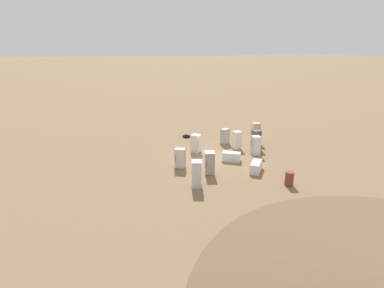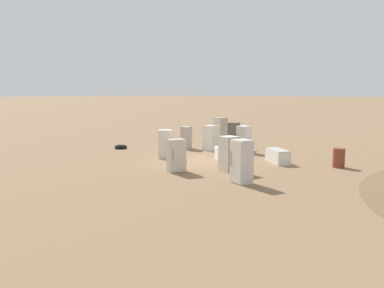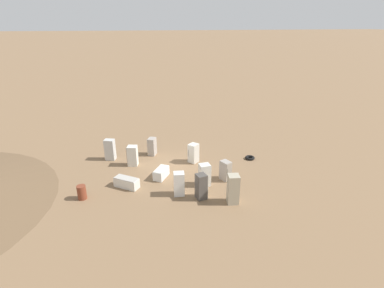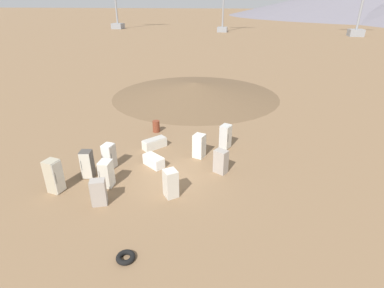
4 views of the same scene
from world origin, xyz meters
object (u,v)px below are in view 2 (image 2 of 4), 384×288
discarded_fridge_1 (241,161)px  discarded_fridge_3 (278,156)px  discarded_fridge_7 (229,153)px  rusty_barrel (339,158)px  discarded_fridge_0 (165,144)px  discarded_fridge_5 (186,138)px  discarded_fridge_2 (210,138)px  discarded_fridge_10 (220,131)px  scrap_tire (121,147)px  discarded_fridge_8 (177,156)px  discarded_fridge_9 (229,154)px  discarded_fridge_6 (233,136)px  discarded_fridge_4 (244,139)px

discarded_fridge_1 → discarded_fridge_3: (-5.01, -0.97, -0.52)m
discarded_fridge_7 → rusty_barrel: 5.62m
discarded_fridge_0 → discarded_fridge_5: discarded_fridge_0 is taller
discarded_fridge_2 → discarded_fridge_10: discarded_fridge_10 is taller
discarded_fridge_0 → discarded_fridge_3: (-2.68, 5.52, -0.44)m
discarded_fridge_1 → discarded_fridge_2: size_ratio=1.10×
scrap_tire → discarded_fridge_3: bearing=101.1°
discarded_fridge_2 → discarded_fridge_8: (6.20, 2.78, -0.05)m
discarded_fridge_2 → discarded_fridge_1: bearing=-136.1°
discarded_fridge_8 → scrap_tire: bearing=-83.6°
discarded_fridge_3 → discarded_fridge_5: (-0.78, -6.97, 0.37)m
discarded_fridge_9 → scrap_tire: bearing=-81.5°
discarded_fridge_6 → discarded_fridge_0: bearing=159.8°
discarded_fridge_6 → discarded_fridge_1: bearing=-154.4°
discarded_fridge_3 → rusty_barrel: 2.97m
scrap_tire → rusty_barrel: rusty_barrel is taller
discarded_fridge_7 → discarded_fridge_10: discarded_fridge_10 is taller
discarded_fridge_1 → discarded_fridge_2: (-6.15, -6.26, -0.08)m
discarded_fridge_4 → discarded_fridge_6: size_ratio=0.95×
rusty_barrel → discarded_fridge_10: bearing=-107.7°
discarded_fridge_10 → discarded_fridge_4: bearing=160.2°
discarded_fridge_6 → discarded_fridge_7: (3.45, 2.02, -0.50)m
discarded_fridge_0 → discarded_fridge_4: (-4.58, 2.24, 0.02)m
discarded_fridge_4 → rusty_barrel: (1.14, 6.15, -0.34)m
discarded_fridge_0 → discarded_fridge_6: (-5.38, 0.96, 0.06)m
discarded_fridge_6 → discarded_fridge_8: (7.76, 2.07, -0.10)m
discarded_fridge_8 → discarded_fridge_6: bearing=-137.1°
discarded_fridge_1 → discarded_fridge_6: bearing=-32.5°
discarded_fridge_7 → discarded_fridge_8: size_ratio=1.06×
discarded_fridge_5 → discarded_fridge_8: (5.84, 4.47, 0.03)m
discarded_fridge_2 → discarded_fridge_9: discarded_fridge_9 is taller
discarded_fridge_5 → discarded_fridge_7: 4.69m
discarded_fridge_2 → discarded_fridge_4: discarded_fridge_4 is taller
discarded_fridge_1 → discarded_fridge_8: size_ratio=1.17×
discarded_fridge_1 → scrap_tire: (-3.01, -11.22, -0.77)m
discarded_fridge_7 → discarded_fridge_4: bearing=140.3°
scrap_tire → discarded_fridge_10: bearing=145.5°
scrap_tire → discarded_fridge_8: bearing=68.4°
discarded_fridge_1 → discarded_fridge_2: bearing=-22.8°
discarded_fridge_3 → discarded_fridge_7: 2.65m
discarded_fridge_0 → discarded_fridge_8: (2.38, 3.03, -0.04)m
scrap_tire → rusty_barrel: (-2.76, 13.11, 0.36)m
discarded_fridge_4 → discarded_fridge_10: 3.54m
discarded_fridge_3 → scrap_tire: 10.44m
scrap_tire → discarded_fridge_7: bearing=99.2°
discarded_fridge_7 → discarded_fridge_8: bearing=-54.6°
discarded_fridge_3 → discarded_fridge_9: bearing=-152.5°
discarded_fridge_8 → scrap_tire: size_ratio=1.88×
discarded_fridge_0 → discarded_fridge_3: discarded_fridge_0 is taller
discarded_fridge_6 → rusty_barrel: discarded_fridge_6 is taller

